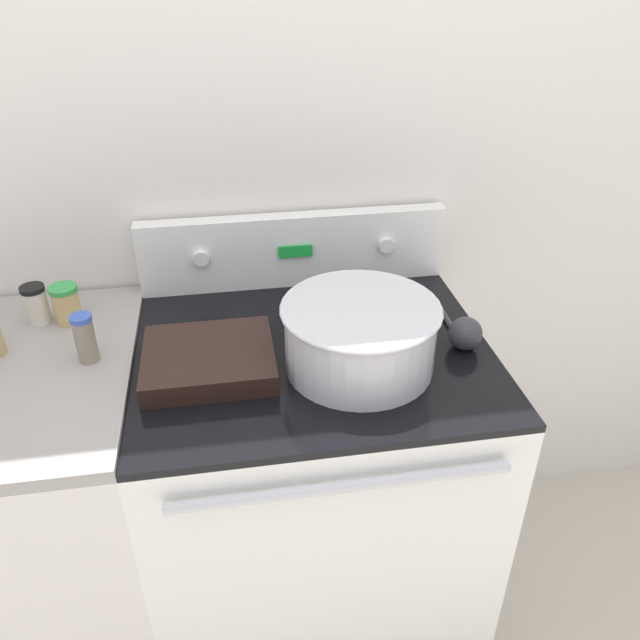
# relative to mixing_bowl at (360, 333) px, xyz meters

# --- Properties ---
(kitchen_wall) EXTENTS (8.00, 0.05, 2.50)m
(kitchen_wall) POSITION_rel_mixing_bowl_xyz_m (-0.09, 0.47, 0.22)
(kitchen_wall) COLOR silver
(kitchen_wall) RESTS_ON ground_plane
(stove_range) EXTENTS (0.82, 0.73, 0.95)m
(stove_range) POSITION_rel_mixing_bowl_xyz_m (-0.09, 0.09, -0.56)
(stove_range) COLOR white
(stove_range) RESTS_ON ground_plane
(control_panel) EXTENTS (0.82, 0.07, 0.20)m
(control_panel) POSITION_rel_mixing_bowl_xyz_m (-0.09, 0.41, 0.01)
(control_panel) COLOR white
(control_panel) RESTS_ON stove_range
(side_counter) EXTENTS (0.57, 0.70, 0.96)m
(side_counter) POSITION_rel_mixing_bowl_xyz_m (-0.78, 0.09, -0.55)
(side_counter) COLOR silver
(side_counter) RESTS_ON ground_plane
(mixing_bowl) EXTENTS (0.35, 0.35, 0.15)m
(mixing_bowl) POSITION_rel_mixing_bowl_xyz_m (0.00, 0.00, 0.00)
(mixing_bowl) COLOR silver
(mixing_bowl) RESTS_ON stove_range
(casserole_dish) EXTENTS (0.28, 0.25, 0.05)m
(casserole_dish) POSITION_rel_mixing_bowl_xyz_m (-0.33, 0.04, -0.06)
(casserole_dish) COLOR black
(casserole_dish) RESTS_ON stove_range
(ladle) EXTENTS (0.08, 0.27, 0.08)m
(ladle) POSITION_rel_mixing_bowl_xyz_m (0.26, 0.04, -0.05)
(ladle) COLOR #333338
(ladle) RESTS_ON stove_range
(spice_jar_blue_cap) EXTENTS (0.05, 0.05, 0.11)m
(spice_jar_blue_cap) POSITION_rel_mixing_bowl_xyz_m (-0.59, 0.10, -0.02)
(spice_jar_blue_cap) COLOR gray
(spice_jar_blue_cap) RESTS_ON side_counter
(spice_jar_green_cap) EXTENTS (0.07, 0.07, 0.10)m
(spice_jar_green_cap) POSITION_rel_mixing_bowl_xyz_m (-0.66, 0.28, -0.03)
(spice_jar_green_cap) COLOR tan
(spice_jar_green_cap) RESTS_ON side_counter
(spice_jar_black_cap) EXTENTS (0.06, 0.06, 0.10)m
(spice_jar_black_cap) POSITION_rel_mixing_bowl_xyz_m (-0.73, 0.29, -0.02)
(spice_jar_black_cap) COLOR beige
(spice_jar_black_cap) RESTS_ON side_counter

